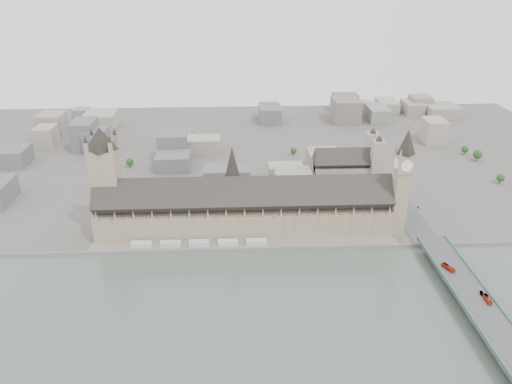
{
  "coord_description": "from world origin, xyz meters",
  "views": [
    {
      "loc": [
        -7.22,
        -383.92,
        229.18
      ],
      "look_at": [
        11.24,
        29.86,
        34.95
      ],
      "focal_mm": 35.0,
      "sensor_mm": 36.0,
      "label": 1
    }
  ],
  "objects_px": {
    "car_silver": "(482,293)",
    "westminster_bridge": "(466,291)",
    "palace_of_westminster": "(244,209)",
    "westminster_abbey": "(348,172)",
    "elizabeth_tower": "(403,176)",
    "car_approach": "(418,208)",
    "red_bus_north": "(448,268)",
    "victoria_tower": "(106,176)",
    "red_bus_south": "(487,299)"
  },
  "relations": [
    {
      "from": "red_bus_north",
      "to": "car_silver",
      "type": "xyz_separation_m",
      "value": [
        11.74,
        -31.89,
        -0.89
      ]
    },
    {
      "from": "westminster_abbey",
      "to": "red_bus_north",
      "type": "relative_size",
      "value": 5.53
    },
    {
      "from": "red_bus_south",
      "to": "car_silver",
      "type": "relative_size",
      "value": 2.27
    },
    {
      "from": "elizabeth_tower",
      "to": "car_approach",
      "type": "height_order",
      "value": "elizabeth_tower"
    },
    {
      "from": "palace_of_westminster",
      "to": "westminster_bridge",
      "type": "height_order",
      "value": "palace_of_westminster"
    },
    {
      "from": "westminster_bridge",
      "to": "car_approach",
      "type": "bearing_deg",
      "value": 86.86
    },
    {
      "from": "victoria_tower",
      "to": "car_approach",
      "type": "height_order",
      "value": "victoria_tower"
    },
    {
      "from": "palace_of_westminster",
      "to": "westminster_bridge",
      "type": "relative_size",
      "value": 0.82
    },
    {
      "from": "palace_of_westminster",
      "to": "westminster_abbey",
      "type": "xyz_separation_m",
      "value": [
        110.92,
        75.3,
        2.38
      ]
    },
    {
      "from": "red_bus_north",
      "to": "red_bus_south",
      "type": "bearing_deg",
      "value": -95.04
    },
    {
      "from": "car_approach",
      "to": "palace_of_westminster",
      "type": "bearing_deg",
      "value": -174.92
    },
    {
      "from": "red_bus_north",
      "to": "car_approach",
      "type": "relative_size",
      "value": 2.54
    },
    {
      "from": "car_silver",
      "to": "car_approach",
      "type": "xyz_separation_m",
      "value": [
        0.75,
        136.35,
        -0.12
      ]
    },
    {
      "from": "westminster_bridge",
      "to": "red_bus_north",
      "type": "relative_size",
      "value": 26.43
    },
    {
      "from": "victoria_tower",
      "to": "car_approach",
      "type": "bearing_deg",
      "value": 2.49
    },
    {
      "from": "victoria_tower",
      "to": "westminster_abbey",
      "type": "distance_m",
      "value": 244.79
    },
    {
      "from": "westminster_bridge",
      "to": "westminster_abbey",
      "type": "height_order",
      "value": "westminster_abbey"
    },
    {
      "from": "victoria_tower",
      "to": "westminster_abbey",
      "type": "bearing_deg",
      "value": 16.5
    },
    {
      "from": "car_approach",
      "to": "victoria_tower",
      "type": "bearing_deg",
      "value": -178.83
    },
    {
      "from": "car_silver",
      "to": "westminster_bridge",
      "type": "bearing_deg",
      "value": 138.05
    },
    {
      "from": "red_bus_south",
      "to": "car_approach",
      "type": "relative_size",
      "value": 2.34
    },
    {
      "from": "red_bus_north",
      "to": "red_bus_south",
      "type": "xyz_separation_m",
      "value": [
        12.07,
        -39.83,
        -0.13
      ]
    },
    {
      "from": "westminster_bridge",
      "to": "red_bus_north",
      "type": "height_order",
      "value": "red_bus_north"
    },
    {
      "from": "palace_of_westminster",
      "to": "car_approach",
      "type": "xyz_separation_m",
      "value": [
        168.92,
        18.96,
        -11.75
      ]
    },
    {
      "from": "palace_of_westminster",
      "to": "victoria_tower",
      "type": "bearing_deg",
      "value": 177.04
    },
    {
      "from": "car_approach",
      "to": "car_silver",
      "type": "bearing_deg",
      "value": -91.64
    },
    {
      "from": "red_bus_north",
      "to": "red_bus_south",
      "type": "distance_m",
      "value": 41.62
    },
    {
      "from": "palace_of_westminster",
      "to": "victoria_tower",
      "type": "xyz_separation_m",
      "value": [
        -122.0,
        6.3,
        32.5
      ]
    },
    {
      "from": "elizabeth_tower",
      "to": "car_approach",
      "type": "xyz_separation_m",
      "value": [
        30.92,
        30.66,
        -47.13
      ]
    },
    {
      "from": "victoria_tower",
      "to": "westminster_bridge",
      "type": "distance_m",
      "value": 309.91
    },
    {
      "from": "palace_of_westminster",
      "to": "red_bus_south",
      "type": "height_order",
      "value": "palace_of_westminster"
    },
    {
      "from": "elizabeth_tower",
      "to": "victoria_tower",
      "type": "bearing_deg",
      "value": 176.04
    },
    {
      "from": "car_silver",
      "to": "car_approach",
      "type": "relative_size",
      "value": 1.03
    },
    {
      "from": "victoria_tower",
      "to": "elizabeth_tower",
      "type": "bearing_deg",
      "value": -3.96
    },
    {
      "from": "elizabeth_tower",
      "to": "car_approach",
      "type": "bearing_deg",
      "value": 44.76
    },
    {
      "from": "westminster_bridge",
      "to": "westminster_abbey",
      "type": "distance_m",
      "value": 190.56
    },
    {
      "from": "westminster_bridge",
      "to": "red_bus_south",
      "type": "height_order",
      "value": "red_bus_south"
    },
    {
      "from": "elizabeth_tower",
      "to": "westminster_bridge",
      "type": "height_order",
      "value": "elizabeth_tower"
    },
    {
      "from": "victoria_tower",
      "to": "car_silver",
      "type": "relative_size",
      "value": 20.06
    },
    {
      "from": "westminster_abbey",
      "to": "car_silver",
      "type": "distance_m",
      "value": 201.51
    },
    {
      "from": "palace_of_westminster",
      "to": "elizabeth_tower",
      "type": "height_order",
      "value": "elizabeth_tower"
    },
    {
      "from": "car_silver",
      "to": "palace_of_westminster",
      "type": "bearing_deg",
      "value": 161.97
    },
    {
      "from": "victoria_tower",
      "to": "red_bus_north",
      "type": "bearing_deg",
      "value": -18.25
    },
    {
      "from": "elizabeth_tower",
      "to": "westminster_bridge",
      "type": "bearing_deg",
      "value": -75.89
    },
    {
      "from": "elizabeth_tower",
      "to": "red_bus_north",
      "type": "xyz_separation_m",
      "value": [
        18.43,
        -73.81,
        -46.12
      ]
    },
    {
      "from": "westminster_bridge",
      "to": "red_bus_north",
      "type": "bearing_deg",
      "value": 104.4
    },
    {
      "from": "westminster_bridge",
      "to": "red_bus_south",
      "type": "bearing_deg",
      "value": -70.3
    },
    {
      "from": "westminster_abbey",
      "to": "red_bus_south",
      "type": "height_order",
      "value": "westminster_abbey"
    },
    {
      "from": "elizabeth_tower",
      "to": "red_bus_north",
      "type": "bearing_deg",
      "value": -75.98
    },
    {
      "from": "palace_of_westminster",
      "to": "victoria_tower",
      "type": "relative_size",
      "value": 2.65
    }
  ]
}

